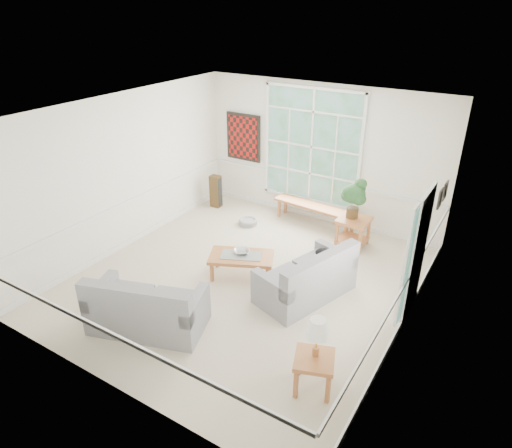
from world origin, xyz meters
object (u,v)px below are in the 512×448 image
(coffee_table, at_px, (241,266))
(end_table, at_px, (353,232))
(side_table, at_px, (313,373))
(loveseat_right, at_px, (306,272))
(loveseat_front, at_px, (147,301))

(coffee_table, xyz_separation_m, end_table, (1.29, 2.11, 0.09))
(coffee_table, bearing_deg, end_table, 33.53)
(coffee_table, xyz_separation_m, side_table, (2.24, -1.73, 0.04))
(loveseat_right, height_order, side_table, loveseat_right)
(loveseat_right, relative_size, coffee_table, 1.47)
(loveseat_front, distance_m, side_table, 2.68)
(loveseat_front, distance_m, coffee_table, 1.98)
(end_table, xyz_separation_m, side_table, (0.95, -3.84, -0.05))
(coffee_table, relative_size, side_table, 2.23)
(coffee_table, distance_m, end_table, 2.47)
(loveseat_front, distance_m, end_table, 4.38)
(loveseat_front, bearing_deg, side_table, -14.51)
(loveseat_right, xyz_separation_m, end_table, (0.06, 2.04, -0.15))
(end_table, distance_m, side_table, 3.95)
(coffee_table, distance_m, side_table, 2.83)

